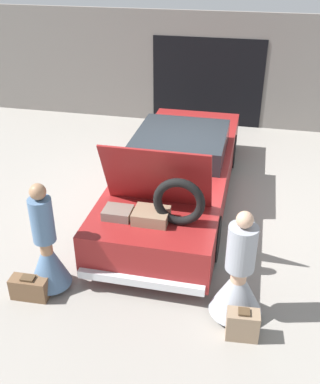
% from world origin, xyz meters
% --- Properties ---
extents(ground_plane, '(40.00, 40.00, 0.00)m').
position_xyz_m(ground_plane, '(0.00, 0.00, 0.00)').
color(ground_plane, gray).
extents(garage_wall_back, '(12.00, 0.14, 2.80)m').
position_xyz_m(garage_wall_back, '(0.00, 4.14, 1.39)').
color(garage_wall_back, slate).
rests_on(garage_wall_back, ground_plane).
extents(car, '(1.89, 5.40, 1.86)m').
position_xyz_m(car, '(0.00, -0.00, 0.58)').
color(car, maroon).
rests_on(car, ground_plane).
extents(person_left, '(0.58, 0.58, 1.65)m').
position_xyz_m(person_left, '(-1.28, -2.75, 0.59)').
color(person_left, '#997051').
rests_on(person_left, ground_plane).
extents(person_right, '(0.69, 0.69, 1.58)m').
position_xyz_m(person_right, '(1.28, -2.72, 0.55)').
color(person_right, tan).
rests_on(person_right, ground_plane).
extents(suitcase_beside_left_person, '(0.52, 0.24, 0.35)m').
position_xyz_m(suitcase_beside_left_person, '(-1.47, -3.01, 0.16)').
color(suitcase_beside_left_person, brown).
rests_on(suitcase_beside_left_person, ground_plane).
extents(suitcase_beside_right_person, '(0.41, 0.25, 0.43)m').
position_xyz_m(suitcase_beside_right_person, '(1.39, -3.10, 0.20)').
color(suitcase_beside_right_person, '#8C7259').
rests_on(suitcase_beside_right_person, ground_plane).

